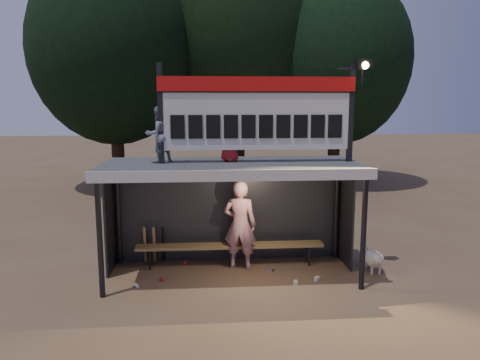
# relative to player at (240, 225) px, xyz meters

# --- Properties ---
(ground) EXTENTS (80.00, 80.00, 0.00)m
(ground) POSITION_rel_player_xyz_m (-0.20, -0.41, -0.94)
(ground) COLOR brown
(ground) RESTS_ON ground
(player) EXTENTS (0.78, 0.61, 1.89)m
(player) POSITION_rel_player_xyz_m (0.00, 0.00, 0.00)
(player) COLOR silver
(player) RESTS_ON ground
(child_a) EXTENTS (0.67, 0.63, 1.09)m
(child_a) POSITION_rel_player_xyz_m (-1.61, -0.33, 1.92)
(child_a) COLOR slate
(child_a) RESTS_ON dugout_shelter
(child_b) EXTENTS (0.54, 0.43, 0.95)m
(child_b) POSITION_rel_player_xyz_m (-0.22, -0.28, 1.85)
(child_b) COLOR #A4191F
(child_b) RESTS_ON dugout_shelter
(dugout_shelter) EXTENTS (5.10, 2.08, 2.32)m
(dugout_shelter) POSITION_rel_player_xyz_m (-0.20, -0.17, 0.90)
(dugout_shelter) COLOR #3D3D40
(dugout_shelter) RESTS_ON ground
(scoreboard_assembly) EXTENTS (4.10, 0.27, 1.99)m
(scoreboard_assembly) POSITION_rel_player_xyz_m (0.36, -0.42, 2.38)
(scoreboard_assembly) COLOR black
(scoreboard_assembly) RESTS_ON dugout_shelter
(bench) EXTENTS (4.00, 0.35, 0.48)m
(bench) POSITION_rel_player_xyz_m (-0.20, 0.14, -0.51)
(bench) COLOR olive
(bench) RESTS_ON ground
(tree_left) EXTENTS (6.46, 6.46, 9.27)m
(tree_left) POSITION_rel_player_xyz_m (-4.20, 9.59, 4.57)
(tree_left) COLOR black
(tree_left) RESTS_ON ground
(tree_mid) EXTENTS (7.22, 7.22, 10.36)m
(tree_mid) POSITION_rel_player_xyz_m (0.80, 11.09, 5.22)
(tree_mid) COLOR black
(tree_mid) RESTS_ON ground
(tree_right) EXTENTS (6.08, 6.08, 8.72)m
(tree_right) POSITION_rel_player_xyz_m (4.80, 10.09, 4.24)
(tree_right) COLOR black
(tree_right) RESTS_ON ground
(dog) EXTENTS (0.36, 0.81, 0.49)m
(dog) POSITION_rel_player_xyz_m (2.75, -0.45, -0.67)
(dog) COLOR beige
(dog) RESTS_ON ground
(bats) EXTENTS (0.48, 0.33, 0.84)m
(bats) POSITION_rel_player_xyz_m (-1.84, 0.41, -0.51)
(bats) COLOR #9C7449
(bats) RESTS_ON ground
(litter) EXTENTS (3.64, 1.43, 0.08)m
(litter) POSITION_rel_player_xyz_m (-0.26, -0.55, -0.91)
(litter) COLOR red
(litter) RESTS_ON ground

